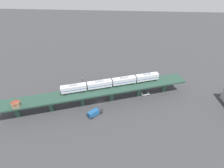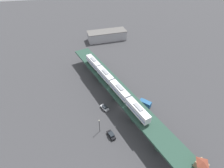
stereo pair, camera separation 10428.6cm
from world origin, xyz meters
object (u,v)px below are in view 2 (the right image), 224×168
(street_car_white, at_px, (99,76))
(delivery_truck, at_px, (143,103))
(signal_hut, at_px, (202,164))
(street_car_black, at_px, (111,135))
(subway_train, at_px, (112,82))
(warehouse_building, at_px, (107,35))
(street_lamp, at_px, (99,125))
(street_car_silver, at_px, (105,108))

(street_car_white, distance_m, delivery_truck, 30.08)
(signal_hut, bearing_deg, street_car_black, 137.71)
(signal_hut, relative_size, street_car_black, 0.86)
(subway_train, bearing_deg, street_car_black, -102.05)
(street_car_white, bearing_deg, warehouse_building, 74.47)
(signal_hut, xyz_separation_m, street_lamp, (-26.16, 23.36, -5.41))
(street_car_white, height_order, warehouse_building, warehouse_building)
(subway_train, height_order, signal_hut, subway_train)
(street_car_black, xyz_separation_m, delivery_truck, (17.38, 13.11, 0.82))
(delivery_truck, relative_size, street_lamp, 0.98)
(delivery_truck, height_order, street_lamp, street_lamp)
(subway_train, xyz_separation_m, street_car_black, (-4.30, -20.16, -9.32))
(street_lamp, bearing_deg, signal_hut, -41.77)
(street_car_silver, bearing_deg, warehouse_building, 79.19)
(signal_hut, height_order, street_car_black, signal_hut)
(subway_train, distance_m, street_car_white, 20.41)
(street_car_white, relative_size, street_car_silver, 0.99)
(subway_train, xyz_separation_m, street_car_silver, (-4.49, -5.70, -9.32))
(street_car_white, distance_m, street_car_black, 37.87)
(street_car_white, relative_size, street_lamp, 0.68)
(subway_train, height_order, warehouse_building, subway_train)
(delivery_truck, bearing_deg, warehouse_building, 93.53)
(signal_hut, distance_m, street_car_black, 31.19)
(signal_hut, bearing_deg, street_car_silver, 122.85)
(street_car_silver, bearing_deg, delivery_truck, -4.40)
(subway_train, distance_m, street_lamp, 19.86)
(street_car_white, relative_size, street_car_black, 0.99)
(subway_train, distance_m, warehouse_building, 64.43)
(street_car_black, bearing_deg, subway_train, 77.95)
(subway_train, xyz_separation_m, street_car_white, (-3.99, 17.72, -9.32))
(signal_hut, xyz_separation_m, warehouse_building, (-9.16, 103.81, -6.10))
(street_car_white, relative_size, delivery_truck, 0.69)
(signal_hut, distance_m, delivery_truck, 34.52)
(warehouse_building, bearing_deg, street_car_silver, -100.81)
(street_car_black, relative_size, street_car_silver, 1.00)
(street_lamp, bearing_deg, warehouse_building, 78.07)
(street_lamp, height_order, warehouse_building, street_lamp)
(signal_hut, bearing_deg, delivery_truck, 98.21)
(warehouse_building, bearing_deg, subway_train, -97.83)
(delivery_truck, xyz_separation_m, street_lamp, (-21.35, -9.93, 2.35))
(street_car_white, xyz_separation_m, street_car_black, (-0.31, -37.87, 0.00))
(street_car_white, bearing_deg, delivery_truck, -55.43)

